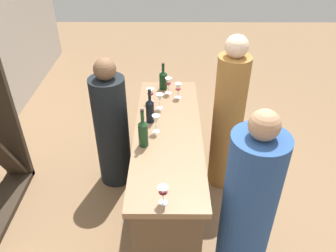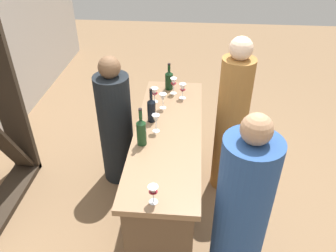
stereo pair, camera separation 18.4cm
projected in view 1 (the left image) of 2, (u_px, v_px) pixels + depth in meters
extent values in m
plane|color=#846647|center=(168.00, 205.00, 3.41)|extent=(12.00, 12.00, 0.00)
cube|color=brown|center=(168.00, 173.00, 3.16)|extent=(1.76, 0.50, 0.87)
cube|color=#8C6B4C|center=(168.00, 133.00, 2.90)|extent=(1.84, 0.58, 0.05)
cube|color=#33281E|center=(3.00, 207.00, 3.34)|extent=(1.05, 0.28, 0.06)
cylinder|color=#193D1E|center=(143.00, 135.00, 2.66)|extent=(0.08, 0.08, 0.20)
cone|color=#193D1E|center=(143.00, 122.00, 2.60)|extent=(0.08, 0.08, 0.04)
cylinder|color=#193D1E|center=(142.00, 116.00, 2.56)|extent=(0.03, 0.03, 0.08)
cylinder|color=black|center=(142.00, 111.00, 2.54)|extent=(0.03, 0.03, 0.01)
cylinder|color=black|center=(150.00, 112.00, 2.95)|extent=(0.07, 0.07, 0.19)
cone|color=black|center=(150.00, 101.00, 2.89)|extent=(0.07, 0.07, 0.04)
cylinder|color=black|center=(149.00, 95.00, 2.85)|extent=(0.03, 0.03, 0.08)
cylinder|color=black|center=(149.00, 90.00, 2.83)|extent=(0.03, 0.03, 0.01)
cylinder|color=black|center=(163.00, 81.00, 3.47)|extent=(0.08, 0.08, 0.17)
cone|color=black|center=(163.00, 73.00, 3.41)|extent=(0.08, 0.08, 0.03)
cylinder|color=black|center=(163.00, 68.00, 3.38)|extent=(0.03, 0.03, 0.07)
cylinder|color=black|center=(163.00, 64.00, 3.36)|extent=(0.03, 0.03, 0.01)
cylinder|color=white|center=(178.00, 97.00, 3.36)|extent=(0.07, 0.07, 0.00)
cylinder|color=white|center=(178.00, 94.00, 3.34)|extent=(0.01, 0.01, 0.07)
cone|color=white|center=(178.00, 87.00, 3.30)|extent=(0.07, 0.07, 0.09)
cone|color=maroon|center=(178.00, 90.00, 3.31)|extent=(0.06, 0.06, 0.02)
cylinder|color=white|center=(168.00, 93.00, 3.43)|extent=(0.06, 0.06, 0.00)
cylinder|color=white|center=(168.00, 89.00, 3.41)|extent=(0.01, 0.01, 0.08)
cone|color=white|center=(168.00, 82.00, 3.36)|extent=(0.07, 0.07, 0.09)
cone|color=maroon|center=(168.00, 85.00, 3.38)|extent=(0.06, 0.06, 0.03)
cylinder|color=white|center=(163.00, 202.00, 2.21)|extent=(0.06, 0.06, 0.00)
cylinder|color=white|center=(163.00, 198.00, 2.19)|extent=(0.01, 0.01, 0.07)
cone|color=white|center=(163.00, 191.00, 2.15)|extent=(0.07, 0.07, 0.07)
cone|color=maroon|center=(163.00, 193.00, 2.16)|extent=(0.06, 0.06, 0.02)
cylinder|color=white|center=(160.00, 108.00, 3.19)|extent=(0.06, 0.06, 0.00)
cylinder|color=white|center=(160.00, 105.00, 3.17)|extent=(0.01, 0.01, 0.07)
cone|color=white|center=(160.00, 98.00, 3.13)|extent=(0.07, 0.07, 0.08)
cylinder|color=white|center=(156.00, 131.00, 2.87)|extent=(0.06, 0.06, 0.00)
cylinder|color=white|center=(156.00, 128.00, 2.85)|extent=(0.01, 0.01, 0.08)
cone|color=white|center=(156.00, 120.00, 2.80)|extent=(0.07, 0.07, 0.08)
cylinder|color=white|center=(151.00, 102.00, 3.28)|extent=(0.06, 0.06, 0.00)
cylinder|color=white|center=(151.00, 99.00, 3.26)|extent=(0.01, 0.01, 0.06)
cone|color=white|center=(150.00, 93.00, 3.22)|extent=(0.07, 0.07, 0.09)
cone|color=maroon|center=(151.00, 95.00, 3.24)|extent=(0.06, 0.06, 0.03)
cylinder|color=#9E6B33|center=(227.00, 125.00, 3.31)|extent=(0.33, 0.33, 1.44)
sphere|color=beige|center=(237.00, 46.00, 2.85)|extent=(0.21, 0.21, 0.21)
cylinder|color=#284C8C|center=(247.00, 212.00, 2.45)|extent=(0.42, 0.42, 1.36)
sphere|color=tan|center=(264.00, 125.00, 2.01)|extent=(0.20, 0.20, 0.20)
cylinder|color=black|center=(112.00, 133.00, 3.40)|extent=(0.44, 0.44, 1.21)
sphere|color=brown|center=(105.00, 69.00, 3.01)|extent=(0.21, 0.21, 0.21)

